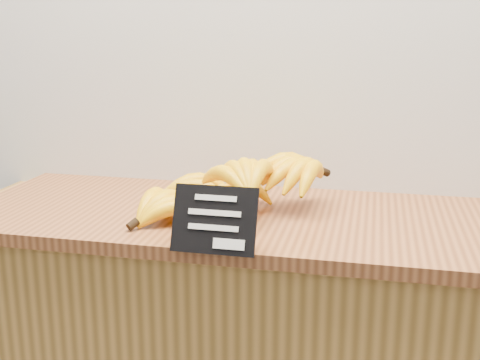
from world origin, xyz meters
name	(u,v)px	position (x,y,z in m)	size (l,w,h in m)	color
counter_top	(245,218)	(0.16, 2.75, 0.92)	(1.34, 0.54, 0.03)	#95572E
chalkboard_sign	(214,220)	(0.16, 2.48, 0.99)	(0.17, 0.01, 0.13)	black
banana_pile	(230,186)	(0.12, 2.75, 0.99)	(0.53, 0.35, 0.13)	yellow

